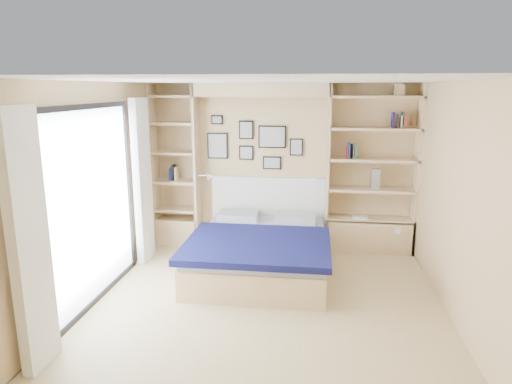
# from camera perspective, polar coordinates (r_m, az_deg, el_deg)

# --- Properties ---
(ground) EXTENTS (4.50, 4.50, 0.00)m
(ground) POSITION_cam_1_polar(r_m,az_deg,el_deg) (5.31, 1.19, -14.34)
(ground) COLOR tan
(ground) RESTS_ON ground
(room_shell) EXTENTS (4.50, 4.50, 4.50)m
(room_shell) POSITION_cam_1_polar(r_m,az_deg,el_deg) (6.42, -0.70, 0.75)
(room_shell) COLOR tan
(room_shell) RESTS_ON ground
(bed) EXTENTS (1.82, 2.28, 1.07)m
(bed) POSITION_cam_1_polar(r_m,az_deg,el_deg) (6.20, 0.60, -7.32)
(bed) COLOR tan
(bed) RESTS_ON ground
(photo_gallery) EXTENTS (1.48, 0.02, 0.82)m
(photo_gallery) POSITION_cam_1_polar(r_m,az_deg,el_deg) (7.03, -0.44, 6.17)
(photo_gallery) COLOR black
(photo_gallery) RESTS_ON ground
(reading_lamps) EXTENTS (1.92, 0.12, 0.15)m
(reading_lamps) POSITION_cam_1_polar(r_m,az_deg,el_deg) (6.87, 0.57, 1.76)
(reading_lamps) COLOR silver
(reading_lamps) RESTS_ON ground
(shelf_decor) EXTENTS (3.50, 0.23, 2.03)m
(shelf_decor) POSITION_cam_1_polar(r_m,az_deg,el_deg) (6.82, 12.31, 6.36)
(shelf_decor) COLOR #A51E1E
(shelf_decor) RESTS_ON ground
(deck_chair) EXTENTS (0.74, 0.95, 0.85)m
(deck_chair) POSITION_cam_1_polar(r_m,az_deg,el_deg) (7.19, -24.87, -4.68)
(deck_chair) COLOR tan
(deck_chair) RESTS_ON ground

